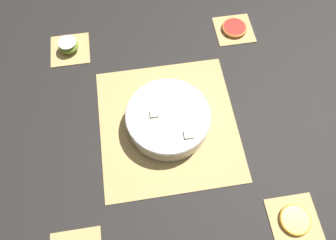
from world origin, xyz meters
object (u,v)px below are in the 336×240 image
at_px(grapefruit_slice, 234,28).
at_px(fruit_salad_bowl, 168,118).
at_px(orange_slice_whole, 295,220).
at_px(apple_half, 68,45).

bearing_deg(grapefruit_slice, fruit_salad_bowl, -40.89).
bearing_deg(fruit_salad_bowl, orange_slice_whole, 40.98).
bearing_deg(grapefruit_slice, orange_slice_whole, -0.00).
height_order(fruit_salad_bowl, orange_slice_whole, fruit_salad_bowl).
height_order(fruit_salad_bowl, apple_half, fruit_salad_bowl).
relative_size(fruit_salad_bowl, apple_half, 3.78).
xyz_separation_m(fruit_salad_bowl, grapefruit_slice, (-0.35, 0.30, -0.03)).
bearing_deg(apple_half, fruit_salad_bowl, 40.99).
xyz_separation_m(apple_half, grapefruit_slice, (0.00, 0.61, -0.01)).
bearing_deg(grapefruit_slice, apple_half, -90.00).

